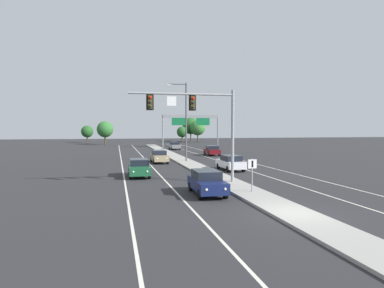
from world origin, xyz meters
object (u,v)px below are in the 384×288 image
(median_sign_post, at_px, (252,170))
(car_oncoming_navy, at_px, (207,182))
(highway_sign_gantry, at_px, (191,120))
(tree_far_right_a, at_px, (182,132))
(car_receding_darkred, at_px, (212,150))
(car_oncoming_tan, at_px, (159,156))
(street_lamp_median, at_px, (184,117))
(tree_far_right_b, at_px, (198,128))
(tree_far_left_a, at_px, (105,129))
(overhead_signal_mast, at_px, (200,115))
(car_oncoming_green, at_px, (139,168))
(car_receding_grey, at_px, (175,145))
(car_receding_white, at_px, (231,163))
(tree_far_left_c, at_px, (87,132))
(tree_far_right_c, at_px, (191,126))

(median_sign_post, height_order, car_oncoming_navy, median_sign_post)
(highway_sign_gantry, bearing_deg, tree_far_right_a, 83.18)
(car_receding_darkred, bearing_deg, car_oncoming_tan, -134.59)
(median_sign_post, bearing_deg, street_lamp_median, 90.58)
(tree_far_right_b, bearing_deg, tree_far_left_a, -159.49)
(overhead_signal_mast, relative_size, car_receding_darkred, 1.82)
(car_oncoming_green, distance_m, car_oncoming_tan, 12.24)
(car_oncoming_navy, bearing_deg, car_receding_grey, 82.89)
(car_oncoming_tan, xyz_separation_m, tree_far_right_b, (19.73, 61.33, 3.67))
(car_oncoming_navy, xyz_separation_m, tree_far_left_a, (-8.67, 72.02, 3.24))
(overhead_signal_mast, relative_size, tree_far_left_a, 1.32)
(street_lamp_median, bearing_deg, tree_far_right_a, 79.36)
(car_receding_white, relative_size, car_receding_darkred, 1.00)
(tree_far_left_a, height_order, tree_far_right_b, tree_far_right_b)
(median_sign_post, height_order, tree_far_left_a, tree_far_left_a)
(tree_far_left_c, bearing_deg, tree_far_right_a, -3.34)
(street_lamp_median, xyz_separation_m, car_oncoming_tan, (-3.29, -0.18, -4.97))
(highway_sign_gantry, bearing_deg, tree_far_right_b, 73.24)
(car_receding_white, xyz_separation_m, car_receding_darkred, (3.47, 19.19, 0.00))
(car_oncoming_navy, distance_m, car_receding_darkred, 32.31)
(car_oncoming_navy, bearing_deg, median_sign_post, -9.18)
(highway_sign_gantry, bearing_deg, car_receding_white, -96.97)
(median_sign_post, bearing_deg, car_oncoming_tan, 99.24)
(street_lamp_median, xyz_separation_m, car_oncoming_navy, (-2.76, -21.30, -4.97))
(street_lamp_median, xyz_separation_m, tree_far_right_c, (15.24, 65.76, -0.70))
(car_receding_darkred, bearing_deg, car_receding_grey, 101.20)
(overhead_signal_mast, height_order, tree_far_left_a, overhead_signal_mast)
(car_oncoming_tan, distance_m, tree_far_right_a, 63.77)
(street_lamp_median, height_order, car_receding_grey, street_lamp_median)
(median_sign_post, height_order, car_receding_darkred, median_sign_post)
(tree_far_left_a, bearing_deg, car_oncoming_tan, -80.91)
(tree_far_right_a, distance_m, tree_far_left_c, 28.68)
(car_oncoming_green, bearing_deg, tree_far_left_a, 94.44)
(car_oncoming_tan, xyz_separation_m, car_receding_darkred, (9.72, 9.86, 0.00))
(highway_sign_gantry, bearing_deg, overhead_signal_mast, -101.59)
(car_oncoming_tan, distance_m, car_receding_white, 11.23)
(car_oncoming_navy, relative_size, tree_far_right_a, 0.91)
(median_sign_post, distance_m, tree_far_right_a, 84.35)
(car_receding_white, xyz_separation_m, highway_sign_gantry, (5.33, 43.57, 5.34))
(car_oncoming_tan, height_order, car_receding_darkred, same)
(car_oncoming_green, bearing_deg, tree_far_right_a, 76.16)
(car_oncoming_tan, xyz_separation_m, car_receding_grey, (6.45, 26.36, 0.00))
(car_oncoming_green, height_order, tree_far_right_a, tree_far_right_a)
(car_oncoming_tan, bearing_deg, tree_far_right_c, 74.30)
(tree_far_left_a, bearing_deg, car_oncoming_green, -85.56)
(median_sign_post, bearing_deg, car_oncoming_green, 124.70)
(car_oncoming_green, height_order, highway_sign_gantry, highway_sign_gantry)
(car_receding_white, distance_m, car_receding_darkred, 19.50)
(car_oncoming_tan, xyz_separation_m, highway_sign_gantry, (11.58, 34.24, 5.34))
(street_lamp_median, relative_size, car_oncoming_navy, 2.22)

